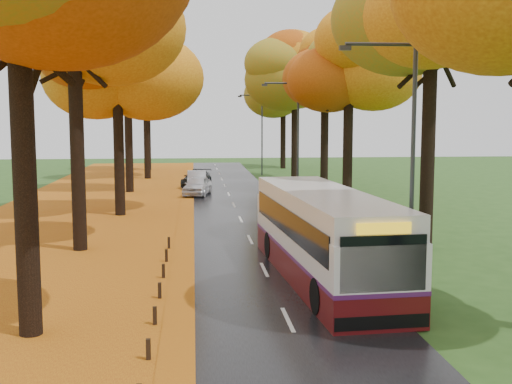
{
  "coord_description": "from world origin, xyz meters",
  "views": [
    {
      "loc": [
        -2.59,
        -11.33,
        5.68
      ],
      "look_at": [
        0.0,
        15.17,
        2.6
      ],
      "focal_mm": 45.0,
      "sensor_mm": 36.0,
      "label": 1
    }
  ],
  "objects": [
    {
      "name": "leaf_drift",
      "position": [
        -3.05,
        25.0,
        0.04
      ],
      "size": [
        0.9,
        90.0,
        0.01
      ],
      "primitive_type": "cube",
      "color": "orange",
      "rests_on": "road"
    },
    {
      "name": "road",
      "position": [
        0.0,
        25.0,
        0.02
      ],
      "size": [
        6.5,
        90.0,
        0.04
      ],
      "primitive_type": "cube",
      "color": "black",
      "rests_on": "ground"
    },
    {
      "name": "car_silver",
      "position": [
        -2.35,
        40.19,
        0.74
      ],
      "size": [
        1.49,
        4.26,
        1.4
      ],
      "primitive_type": "imported",
      "rotation": [
        0.0,
        0.0,
        -0.0
      ],
      "color": "#A7A8AF",
      "rests_on": "road"
    },
    {
      "name": "streetlamp_far",
      "position": [
        3.95,
        52.0,
        4.71
      ],
      "size": [
        2.45,
        0.18,
        8.0
      ],
      "color": "#333538",
      "rests_on": "ground"
    },
    {
      "name": "streetlamp_near",
      "position": [
        3.95,
        8.0,
        4.71
      ],
      "size": [
        2.45,
        0.18,
        8.0
      ],
      "color": "#333538",
      "rests_on": "ground"
    },
    {
      "name": "trees_left",
      "position": [
        -7.18,
        27.06,
        9.53
      ],
      "size": [
        9.2,
        74.0,
        13.88
      ],
      "color": "black",
      "rests_on": "ground"
    },
    {
      "name": "car_dark",
      "position": [
        -2.35,
        41.68,
        0.7
      ],
      "size": [
        2.86,
        4.88,
        1.33
      ],
      "primitive_type": "imported",
      "rotation": [
        0.0,
        0.0,
        -0.23
      ],
      "color": "black",
      "rests_on": "road"
    },
    {
      "name": "leaf_verge",
      "position": [
        -9.0,
        25.0,
        0.01
      ],
      "size": [
        12.0,
        90.0,
        0.02
      ],
      "primitive_type": "cube",
      "color": "maroon",
      "rests_on": "ground"
    },
    {
      "name": "centre_line",
      "position": [
        0.0,
        25.0,
        0.04
      ],
      "size": [
        0.12,
        90.0,
        0.01
      ],
      "primitive_type": "cube",
      "color": "silver",
      "rests_on": "road"
    },
    {
      "name": "bus",
      "position": [
        1.91,
        10.43,
        1.66
      ],
      "size": [
        3.48,
        11.93,
        3.1
      ],
      "rotation": [
        0.0,
        0.0,
        0.07
      ],
      "color": "#4C0B0E",
      "rests_on": "road"
    },
    {
      "name": "streetlamp_mid",
      "position": [
        3.95,
        30.0,
        4.71
      ],
      "size": [
        2.45,
        0.18,
        8.0
      ],
      "color": "#333538",
      "rests_on": "ground"
    },
    {
      "name": "trees_right",
      "position": [
        7.19,
        26.91,
        9.69
      ],
      "size": [
        9.3,
        74.2,
        13.96
      ],
      "color": "black",
      "rests_on": "ground"
    },
    {
      "name": "bollard_row",
      "position": [
        -3.7,
        4.7,
        0.26
      ],
      "size": [
        0.11,
        23.51,
        0.52
      ],
      "color": "black",
      "rests_on": "ground"
    },
    {
      "name": "car_white",
      "position": [
        -2.32,
        35.63,
        0.75
      ],
      "size": [
        2.48,
        4.4,
        1.41
      ],
      "primitive_type": "imported",
      "rotation": [
        0.0,
        0.0,
        -0.21
      ],
      "color": "silver",
      "rests_on": "road"
    }
  ]
}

